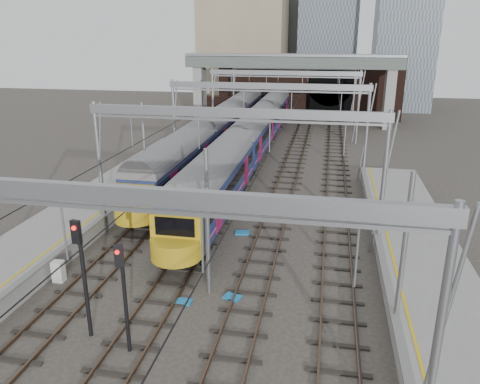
% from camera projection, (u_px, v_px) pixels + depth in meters
% --- Properties ---
extents(ground, '(160.00, 160.00, 0.00)m').
position_uv_depth(ground, '(198.00, 316.00, 20.38)').
color(ground, '#38332D').
rests_on(ground, ground).
extents(platform_left, '(4.32, 55.00, 1.12)m').
position_uv_depth(platform_left, '(22.00, 259.00, 24.34)').
color(platform_left, gray).
rests_on(platform_left, ground).
extents(platform_right, '(4.32, 47.00, 1.12)m').
position_uv_depth(platform_right, '(456.00, 356.00, 16.99)').
color(platform_right, gray).
rests_on(platform_right, ground).
extents(tracks, '(14.40, 80.00, 0.22)m').
position_uv_depth(tracks, '(253.00, 201.00, 34.33)').
color(tracks, '#4C3828').
rests_on(tracks, ground).
extents(overhead_line, '(16.80, 80.00, 8.00)m').
position_uv_depth(overhead_line, '(267.00, 100.00, 38.27)').
color(overhead_line, gray).
rests_on(overhead_line, ground).
extents(retaining_wall, '(28.00, 2.75, 9.00)m').
position_uv_depth(retaining_wall, '(305.00, 88.00, 67.07)').
color(retaining_wall, black).
rests_on(retaining_wall, ground).
extents(overbridge, '(28.00, 3.00, 9.25)m').
position_uv_depth(overbridge, '(292.00, 70.00, 60.86)').
color(overbridge, gray).
rests_on(overbridge, ground).
extents(city_skyline, '(37.50, 27.50, 60.00)m').
position_uv_depth(city_skyline, '(322.00, 1.00, 80.00)').
color(city_skyline, tan).
rests_on(city_skyline, ground).
extents(train_main, '(2.74, 63.32, 4.73)m').
position_uv_depth(train_main, '(264.00, 121.00, 52.45)').
color(train_main, black).
rests_on(train_main, ground).
extents(train_second, '(2.66, 61.63, 4.63)m').
position_uv_depth(train_second, '(236.00, 115.00, 56.42)').
color(train_second, black).
rests_on(train_second, ground).
extents(signal_near_left, '(0.39, 0.48, 5.12)m').
position_uv_depth(signal_near_left, '(82.00, 265.00, 17.97)').
color(signal_near_left, black).
rests_on(signal_near_left, ground).
extents(signal_near_centre, '(0.37, 0.46, 4.59)m').
position_uv_depth(signal_near_centre, '(123.00, 285.00, 17.13)').
color(signal_near_centre, black).
rests_on(signal_near_centre, ground).
extents(relay_cabinet, '(0.56, 0.47, 1.08)m').
position_uv_depth(relay_cabinet, '(58.00, 271.00, 23.06)').
color(relay_cabinet, silver).
rests_on(relay_cabinet, ground).
extents(equip_cover_a, '(0.78, 0.56, 0.09)m').
position_uv_depth(equip_cover_a, '(183.00, 302.00, 21.35)').
color(equip_cover_a, '#1977BB').
rests_on(equip_cover_a, ground).
extents(equip_cover_b, '(0.95, 0.73, 0.10)m').
position_uv_depth(equip_cover_b, '(242.00, 233.00, 28.77)').
color(equip_cover_b, '#1977BB').
rests_on(equip_cover_b, ground).
extents(equip_cover_c, '(0.89, 0.74, 0.09)m').
position_uv_depth(equip_cover_c, '(232.00, 297.00, 21.75)').
color(equip_cover_c, '#1977BB').
rests_on(equip_cover_c, ground).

